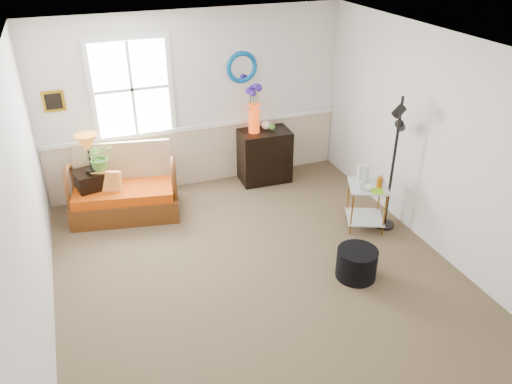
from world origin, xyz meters
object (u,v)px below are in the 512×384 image
object	(u,v)px
loveseat	(123,184)
side_table	(366,206)
lamp_stand	(93,194)
floor_lamp	(393,165)
cabinet	(265,156)
ottoman	(357,263)

from	to	relation	value
loveseat	side_table	bearing A→B (deg)	-15.73
lamp_stand	floor_lamp	xyz separation A→B (m)	(3.62, -1.67, 0.57)
cabinet	side_table	xyz separation A→B (m)	(0.74, -1.76, -0.10)
side_table	loveseat	bearing A→B (deg)	153.11
lamp_stand	loveseat	bearing A→B (deg)	-13.99
side_table	floor_lamp	distance (m)	0.66
side_table	floor_lamp	size ratio (longest dim) A/B	0.34
floor_lamp	lamp_stand	bearing A→B (deg)	144.61
side_table	cabinet	bearing A→B (deg)	112.93
side_table	ottoman	size ratio (longest dim) A/B	1.33
floor_lamp	ottoman	distance (m)	1.43
loveseat	floor_lamp	size ratio (longest dim) A/B	0.79
side_table	floor_lamp	xyz separation A→B (m)	(0.27, -0.08, 0.59)
lamp_stand	ottoman	distance (m)	3.66
loveseat	side_table	size ratio (longest dim) A/B	2.29
cabinet	floor_lamp	distance (m)	2.16
floor_lamp	cabinet	bearing A→B (deg)	108.33
loveseat	ottoman	bearing A→B (deg)	-35.10
cabinet	ottoman	world-z (taller)	cabinet
loveseat	side_table	distance (m)	3.29
loveseat	cabinet	bearing A→B (deg)	18.22
loveseat	ottoman	distance (m)	3.30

